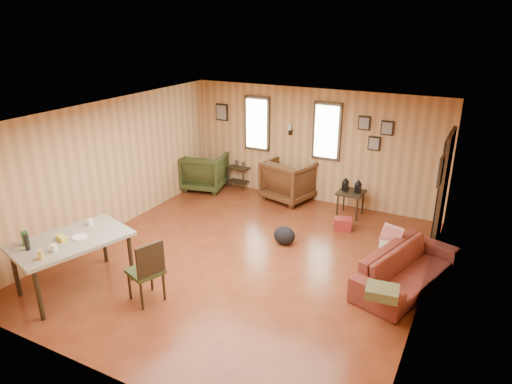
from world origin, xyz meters
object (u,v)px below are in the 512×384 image
(end_table, at_px, (240,173))
(side_table, at_px, (351,190))
(sofa, at_px, (408,263))
(recliner_brown, at_px, (290,178))
(dining_table, at_px, (70,244))
(recliner_green, at_px, (205,170))

(end_table, height_order, side_table, side_table)
(sofa, relative_size, recliner_brown, 2.00)
(recliner_brown, height_order, side_table, recliner_brown)
(recliner_brown, bearing_deg, dining_table, 88.46)
(recliner_brown, distance_m, dining_table, 4.85)
(sofa, distance_m, dining_table, 4.87)
(sofa, xyz_separation_m, recliner_green, (-4.90, 2.08, 0.08))
(recliner_brown, height_order, end_table, recliner_brown)
(recliner_brown, xyz_separation_m, end_table, (-1.34, 0.21, -0.14))
(sofa, bearing_deg, side_table, 52.03)
(side_table, height_order, dining_table, dining_table)
(recliner_brown, height_order, recliner_green, recliner_brown)
(sofa, bearing_deg, recliner_brown, 68.02)
(recliner_brown, height_order, dining_table, dining_table)
(recliner_green, relative_size, side_table, 1.16)
(recliner_green, bearing_deg, end_table, -156.52)
(sofa, distance_m, recliner_green, 5.32)
(end_table, distance_m, dining_table, 4.87)
(recliner_brown, xyz_separation_m, dining_table, (-1.38, -4.65, 0.24))
(recliner_brown, relative_size, dining_table, 0.56)
(recliner_brown, relative_size, side_table, 1.24)
(end_table, bearing_deg, recliner_brown, -8.73)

